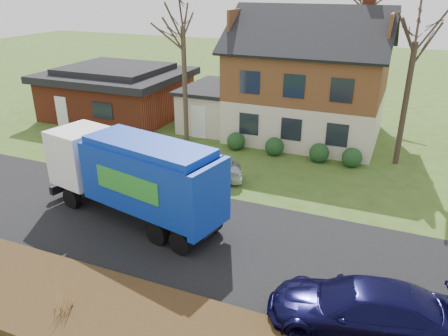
% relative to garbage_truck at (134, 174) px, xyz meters
% --- Properties ---
extents(ground, '(120.00, 120.00, 0.00)m').
position_rel_garbage_truck_xyz_m(ground, '(1.98, -0.25, -2.10)').
color(ground, '#334D19').
rests_on(ground, ground).
extents(road, '(80.00, 7.00, 0.02)m').
position_rel_garbage_truck_xyz_m(road, '(1.98, -0.25, -2.09)').
color(road, black).
rests_on(road, ground).
extents(mulch_verge, '(80.00, 3.50, 0.30)m').
position_rel_garbage_truck_xyz_m(mulch_verge, '(1.98, -5.55, -1.95)').
color(mulch_verge, black).
rests_on(mulch_verge, ground).
extents(main_house, '(12.95, 8.95, 9.26)m').
position_rel_garbage_truck_xyz_m(main_house, '(3.46, 13.66, 1.92)').
color(main_house, beige).
rests_on(main_house, ground).
extents(ranch_house, '(9.80, 8.20, 3.70)m').
position_rel_garbage_truck_xyz_m(ranch_house, '(-10.02, 12.75, -0.29)').
color(ranch_house, maroon).
rests_on(ranch_house, ground).
extents(garbage_truck, '(8.81, 3.99, 3.65)m').
position_rel_garbage_truck_xyz_m(garbage_truck, '(0.00, 0.00, 0.00)').
color(garbage_truck, black).
rests_on(garbage_truck, ground).
extents(silver_sedan, '(4.40, 2.96, 1.37)m').
position_rel_garbage_truck_xyz_m(silver_sedan, '(0.84, 4.36, -1.42)').
color(silver_sedan, '#9C9FA3').
rests_on(silver_sedan, ground).
extents(navy_wagon, '(5.62, 3.06, 1.55)m').
position_rel_garbage_truck_xyz_m(navy_wagon, '(9.51, -3.01, -1.33)').
color(navy_wagon, black).
rests_on(navy_wagon, ground).
extents(tree_front_west, '(3.27, 3.27, 9.71)m').
position_rel_garbage_truck_xyz_m(tree_front_west, '(-2.65, 9.60, 5.89)').
color(tree_front_west, '#433528').
rests_on(tree_front_west, ground).
extents(tree_front_east, '(3.38, 3.38, 9.38)m').
position_rel_garbage_truck_xyz_m(tree_front_east, '(9.80, 10.87, 5.52)').
color(tree_front_east, '#382A21').
rests_on(tree_front_east, ground).
extents(grass_clump_mid, '(0.38, 0.31, 1.07)m').
position_rel_garbage_truck_xyz_m(grass_clump_mid, '(1.31, -5.89, -1.27)').
color(grass_clump_mid, tan).
rests_on(grass_clump_mid, mulch_verge).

